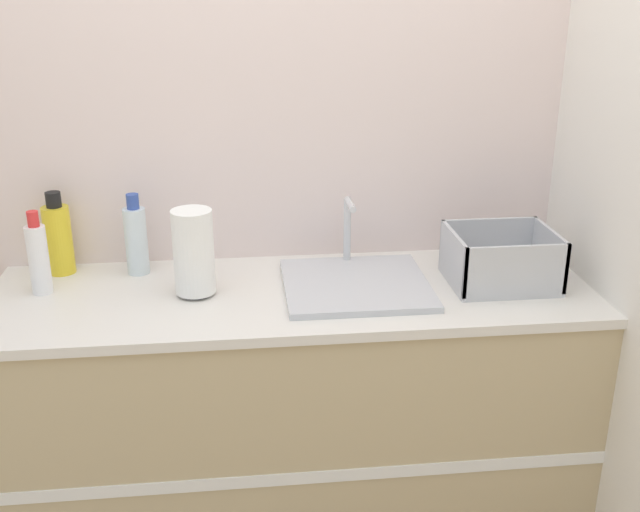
# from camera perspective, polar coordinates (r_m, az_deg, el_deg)

# --- Properties ---
(wall_back) EXTENTS (4.24, 0.06, 2.60)m
(wall_back) POSITION_cam_1_polar(r_m,az_deg,el_deg) (2.50, -2.70, 8.75)
(wall_back) COLOR silver
(wall_back) RESTS_ON ground_plane
(wall_right) EXTENTS (0.06, 2.60, 2.60)m
(wall_right) POSITION_cam_1_polar(r_m,az_deg,el_deg) (2.43, 20.93, 7.09)
(wall_right) COLOR silver
(wall_right) RESTS_ON ground_plane
(counter_cabinet) EXTENTS (1.86, 0.62, 0.91)m
(counter_cabinet) POSITION_cam_1_polar(r_m,az_deg,el_deg) (2.51, -1.85, -12.12)
(counter_cabinet) COLOR tan
(counter_cabinet) RESTS_ON ground_plane
(sink) EXTENTS (0.44, 0.43, 0.24)m
(sink) POSITION_cam_1_polar(r_m,az_deg,el_deg) (2.32, 2.72, -1.97)
(sink) COLOR silver
(sink) RESTS_ON counter_cabinet
(paper_towel_roll) EXTENTS (0.12, 0.12, 0.27)m
(paper_towel_roll) POSITION_cam_1_polar(r_m,az_deg,el_deg) (2.25, -9.61, 0.26)
(paper_towel_roll) COLOR #4C4C51
(paper_towel_roll) RESTS_ON counter_cabinet
(dish_rack) EXTENTS (0.32, 0.27, 0.17)m
(dish_rack) POSITION_cam_1_polar(r_m,az_deg,el_deg) (2.40, 13.59, -0.58)
(dish_rack) COLOR #B7BABF
(dish_rack) RESTS_ON counter_cabinet
(bottle_clear) EXTENTS (0.07, 0.07, 0.26)m
(bottle_clear) POSITION_cam_1_polar(r_m,az_deg,el_deg) (2.46, -13.84, 1.29)
(bottle_clear) COLOR silver
(bottle_clear) RESTS_ON counter_cabinet
(bottle_white_spray) EXTENTS (0.06, 0.06, 0.26)m
(bottle_white_spray) POSITION_cam_1_polar(r_m,az_deg,el_deg) (2.39, -20.66, -0.10)
(bottle_white_spray) COLOR white
(bottle_white_spray) RESTS_ON counter_cabinet
(bottle_yellow) EXTENTS (0.09, 0.09, 0.27)m
(bottle_yellow) POSITION_cam_1_polar(r_m,az_deg,el_deg) (2.53, -19.32, 1.33)
(bottle_yellow) COLOR yellow
(bottle_yellow) RESTS_ON counter_cabinet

